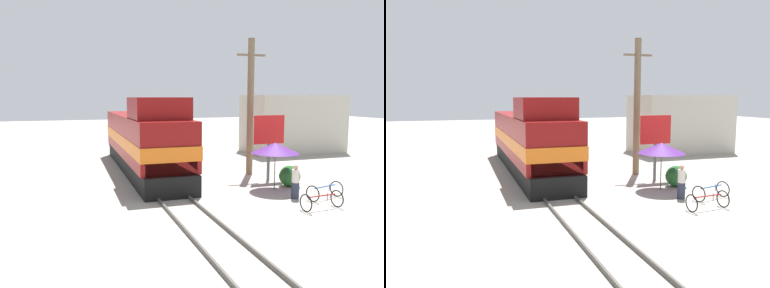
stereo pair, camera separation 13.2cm
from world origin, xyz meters
TOP-DOWN VIEW (x-y plane):
  - ground_plane at (0.00, 0.00)m, footprint 120.00×120.00m
  - rail_near at (-0.72, 0.00)m, footprint 0.08×38.16m
  - rail_far at (0.72, 0.00)m, footprint 0.08×38.16m
  - locomotive at (0.00, 4.66)m, footprint 2.96×14.67m
  - utility_pole at (5.92, 1.96)m, footprint 1.80×0.39m
  - vendor_umbrella at (5.35, -1.94)m, footprint 2.36×2.36m
  - billboard_sign at (6.14, 0.07)m, footprint 1.86×0.12m
  - shrub_cluster at (6.47, -1.59)m, footprint 1.10×1.10m
  - person_bystander at (5.38, -3.74)m, footprint 0.34×0.34m
  - bicycle at (6.64, -4.23)m, footprint 1.85×1.14m
  - bicycle_spare at (5.48, -5.52)m, footprint 1.78×0.90m
  - building_block_distant at (13.60, 9.15)m, footprint 7.88×4.39m

SIDE VIEW (x-z plane):
  - ground_plane at x=0.00m, z-range 0.00..0.00m
  - rail_near at x=-0.72m, z-range 0.00..0.15m
  - rail_far at x=0.72m, z-range 0.00..0.15m
  - bicycle_spare at x=5.48m, z-range 0.01..0.75m
  - bicycle at x=6.64m, z-range 0.01..0.75m
  - shrub_cluster at x=6.47m, z-range 0.00..1.10m
  - person_bystander at x=5.38m, z-range 0.06..1.65m
  - locomotive at x=0.00m, z-range -0.38..4.26m
  - vendor_umbrella at x=5.35m, z-range 0.93..3.33m
  - building_block_distant at x=13.60m, z-range 0.00..4.80m
  - billboard_sign at x=6.14m, z-range 0.83..4.48m
  - utility_pole at x=5.92m, z-range 0.06..8.13m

